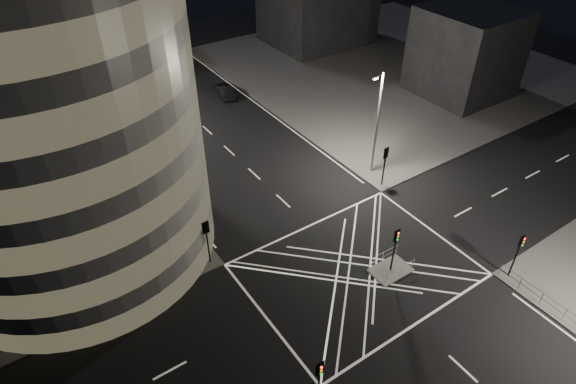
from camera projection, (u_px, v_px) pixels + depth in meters
ground at (357, 270)px, 36.13m from camera, size 120.00×120.00×0.00m
sidewalk_far_right at (389, 64)px, 66.71m from camera, size 42.00×42.00×0.15m
central_island at (390, 270)px, 35.99m from camera, size 3.00×2.00×0.15m
building_right_near at (466, 52)px, 56.84m from camera, size 10.00×10.00×10.00m
tree_a at (168, 204)px, 34.31m from camera, size 4.45×4.45×7.46m
tree_b at (139, 170)px, 38.52m from camera, size 4.95×4.95×7.30m
tree_c at (115, 137)px, 42.45m from camera, size 4.41×4.41×7.01m
tree_d at (93, 104)px, 45.97m from camera, size 4.49×4.49×7.75m
tree_e at (79, 92)px, 50.56m from camera, size 4.07×4.07×6.44m
traffic_signal_fl at (207, 235)px, 34.91m from camera, size 0.55×0.22×4.00m
traffic_signal_nl at (319, 376)px, 25.98m from camera, size 0.55×0.22×4.00m
traffic_signal_fr at (385, 159)px, 42.74m from camera, size 0.55×0.22×4.00m
traffic_signal_nr at (519, 248)px, 33.80m from camera, size 0.55×0.22×4.00m
traffic_signal_island at (395, 242)px, 34.26m from camera, size 0.55×0.22×4.00m
street_lamp_left_near at (165, 174)px, 36.45m from camera, size 1.25×0.25×10.00m
street_lamp_left_far at (95, 88)px, 48.27m from camera, size 1.25×0.25×10.00m
street_lamp_right_far at (377, 121)px, 42.87m from camera, size 1.25×0.25×10.00m
railing_near_right at (576, 323)px, 31.42m from camera, size 0.06×11.70×1.10m
railing_island_south at (400, 272)px, 35.02m from camera, size 2.80×0.06×1.10m
railing_island_north at (383, 257)px, 36.20m from camera, size 2.80×0.06×1.10m
sedan at (224, 90)px, 58.72m from camera, size 2.26×4.60×1.45m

